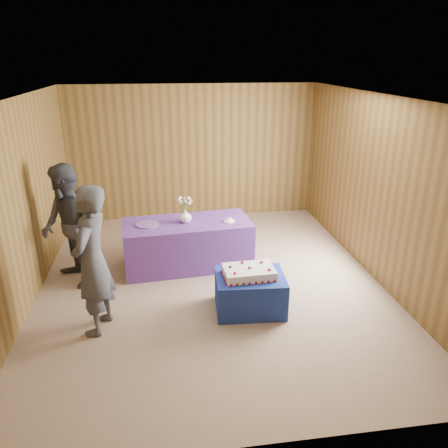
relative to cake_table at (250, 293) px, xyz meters
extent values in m
plane|color=#86725C|center=(-0.43, 0.81, -0.25)|extent=(6.00, 6.00, 0.00)
cube|color=brown|center=(-0.43, 3.81, 1.10)|extent=(5.00, 0.04, 2.70)
cube|color=brown|center=(-0.43, -2.19, 1.10)|extent=(5.00, 0.04, 2.70)
cube|color=brown|center=(-2.93, 0.81, 1.10)|extent=(0.04, 6.00, 2.70)
cube|color=brown|center=(2.07, 0.81, 1.10)|extent=(0.04, 6.00, 2.70)
cube|color=white|center=(-0.43, 0.81, 2.45)|extent=(5.00, 6.00, 0.04)
cube|color=navy|center=(0.00, 0.00, 0.00)|extent=(0.94, 0.76, 0.50)
cube|color=#583593|center=(-0.73, 1.45, 0.12)|extent=(2.07, 1.07, 0.75)
cube|color=white|center=(-0.02, 0.00, 0.31)|extent=(0.67, 0.46, 0.12)
sphere|color=#A70C1F|center=(-0.34, -0.24, 0.27)|extent=(0.03, 0.03, 0.03)
sphere|color=#A70C1F|center=(0.31, -0.21, 0.27)|extent=(0.03, 0.03, 0.03)
sphere|color=#A70C1F|center=(-0.36, 0.20, 0.27)|extent=(0.03, 0.03, 0.03)
sphere|color=#A70C1F|center=(0.29, 0.23, 0.27)|extent=(0.03, 0.03, 0.03)
sphere|color=#A70C1F|center=(-0.21, -0.12, 0.39)|extent=(0.04, 0.04, 0.04)
cone|color=#145721|center=(-0.19, -0.12, 0.38)|extent=(0.01, 0.03, 0.03)
sphere|color=#A70C1F|center=(0.15, 0.10, 0.39)|extent=(0.04, 0.04, 0.04)
cone|color=#145721|center=(0.17, 0.10, 0.38)|extent=(0.01, 0.03, 0.03)
sphere|color=#A70C1F|center=(-0.02, 0.00, 0.39)|extent=(0.04, 0.04, 0.04)
cone|color=#145721|center=(0.01, 0.00, 0.38)|extent=(0.01, 0.03, 0.03)
imported|color=white|center=(-0.75, 1.46, 0.60)|extent=(0.20, 0.20, 0.20)
cylinder|color=#3C6D2B|center=(-0.71, 1.46, 0.78)|extent=(0.01, 0.01, 0.15)
sphere|color=#C1A3D3|center=(-0.66, 1.46, 0.86)|extent=(0.05, 0.05, 0.05)
cylinder|color=#3C6D2B|center=(-0.72, 1.48, 0.78)|extent=(0.01, 0.01, 0.15)
sphere|color=white|center=(-0.69, 1.52, 0.86)|extent=(0.05, 0.05, 0.05)
cylinder|color=#3C6D2B|center=(-0.75, 1.49, 0.78)|extent=(0.01, 0.01, 0.15)
sphere|color=#C1A3D3|center=(-0.75, 1.55, 0.86)|extent=(0.05, 0.05, 0.05)
cylinder|color=#3C6D2B|center=(-0.78, 1.48, 0.78)|extent=(0.01, 0.01, 0.15)
sphere|color=white|center=(-0.82, 1.52, 0.86)|extent=(0.05, 0.05, 0.05)
cylinder|color=#3C6D2B|center=(-0.79, 1.46, 0.78)|extent=(0.01, 0.01, 0.15)
sphere|color=#C1A3D3|center=(-0.84, 1.46, 0.86)|extent=(0.05, 0.05, 0.05)
cylinder|color=#3C6D2B|center=(-0.78, 1.43, 0.78)|extent=(0.01, 0.01, 0.15)
sphere|color=white|center=(-0.82, 1.39, 0.86)|extent=(0.05, 0.05, 0.05)
cylinder|color=#3C6D2B|center=(-0.75, 1.42, 0.78)|extent=(0.01, 0.01, 0.15)
sphere|color=#C1A3D3|center=(-0.75, 1.36, 0.86)|extent=(0.05, 0.05, 0.05)
cylinder|color=#3C6D2B|center=(-0.72, 1.43, 0.78)|extent=(0.01, 0.01, 0.15)
sphere|color=white|center=(-0.69, 1.39, 0.86)|extent=(0.05, 0.05, 0.05)
cylinder|color=#6D4F9E|center=(-1.35, 1.42, 0.51)|extent=(0.37, 0.37, 0.02)
cylinder|color=white|center=(-0.06, 1.37, 0.51)|extent=(0.22, 0.22, 0.01)
cube|color=white|center=(-0.06, 1.37, 0.54)|extent=(0.08, 0.07, 0.05)
sphere|color=#A70C1F|center=(-0.06, 1.36, 0.58)|extent=(0.02, 0.02, 0.02)
cube|color=#ADACB1|center=(0.03, 1.22, 0.50)|extent=(0.26, 0.07, 0.00)
imported|color=#3C3E47|center=(-1.95, -0.16, 0.68)|extent=(0.60, 0.77, 1.86)
imported|color=#32323C|center=(-2.45, 1.10, 0.66)|extent=(1.03, 1.11, 1.82)
camera|label=1|loc=(-1.08, -4.98, 2.94)|focal=35.00mm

